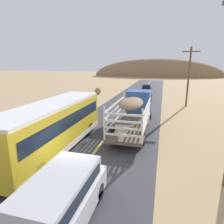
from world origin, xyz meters
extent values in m
plane|color=tan|center=(0.00, 0.00, 0.00)|extent=(240.00, 240.00, 0.00)
cube|color=#38383D|center=(0.00, 0.00, 0.01)|extent=(8.00, 120.00, 0.02)
cube|color=#D8CC4C|center=(0.00, 0.00, 0.02)|extent=(0.16, 117.60, 0.00)
cube|color=silver|center=(0.88, -2.72, 0.70)|extent=(1.90, 4.60, 0.90)
cube|color=silver|center=(0.88, -2.87, 1.55)|extent=(1.75, 3.59, 0.80)
cube|color=#192333|center=(0.88, -2.87, 1.57)|extent=(1.79, 3.22, 0.44)
cylinder|color=black|center=(0.06, -1.29, 0.40)|extent=(0.26, 0.76, 0.76)
cylinder|color=black|center=(1.70, -1.29, 0.40)|extent=(0.26, 0.76, 0.76)
cube|color=#3359A5|center=(1.78, 11.69, 1.82)|extent=(2.50, 2.20, 2.20)
cube|color=#192333|center=(1.78, 11.69, 2.27)|extent=(2.53, 1.54, 0.70)
cube|color=brown|center=(1.78, 6.29, 0.72)|extent=(2.50, 6.40, 0.24)
cylinder|color=silver|center=(0.59, 9.43, 1.94)|extent=(0.12, 0.12, 2.20)
cylinder|color=silver|center=(2.97, 9.43, 1.94)|extent=(0.12, 0.12, 2.20)
cylinder|color=silver|center=(0.59, 3.15, 1.94)|extent=(0.12, 0.12, 2.20)
cylinder|color=silver|center=(2.97, 3.15, 1.94)|extent=(0.12, 0.12, 2.20)
cube|color=silver|center=(0.57, 6.29, 1.28)|extent=(0.08, 6.30, 0.12)
cube|color=silver|center=(2.99, 6.29, 1.28)|extent=(0.08, 6.30, 0.12)
cube|color=silver|center=(1.78, 3.13, 1.28)|extent=(2.40, 0.08, 0.12)
cube|color=silver|center=(0.57, 6.29, 1.72)|extent=(0.08, 6.30, 0.12)
cube|color=silver|center=(2.99, 6.29, 1.72)|extent=(0.08, 6.30, 0.12)
cube|color=silver|center=(1.78, 3.13, 1.72)|extent=(2.40, 0.08, 0.12)
cube|color=silver|center=(0.57, 6.29, 2.16)|extent=(0.08, 6.30, 0.12)
cube|color=silver|center=(2.99, 6.29, 2.16)|extent=(0.08, 6.30, 0.12)
cube|color=silver|center=(1.78, 3.13, 2.16)|extent=(2.40, 0.08, 0.12)
cube|color=silver|center=(0.57, 6.29, 2.60)|extent=(0.08, 6.30, 0.12)
cube|color=silver|center=(2.99, 6.29, 2.60)|extent=(0.08, 6.30, 0.12)
cube|color=silver|center=(1.78, 3.13, 2.60)|extent=(2.40, 0.08, 0.12)
ellipsoid|color=#8C6B4C|center=(1.78, 6.29, 2.69)|extent=(1.75, 3.84, 0.70)
cylinder|color=black|center=(0.69, 11.69, 0.57)|extent=(0.32, 1.10, 1.10)
cylinder|color=black|center=(2.87, 11.69, 0.57)|extent=(0.32, 1.10, 1.10)
cylinder|color=black|center=(0.69, 5.01, 0.57)|extent=(0.32, 1.10, 1.10)
cylinder|color=black|center=(2.87, 5.01, 0.57)|extent=(0.32, 1.10, 1.10)
cube|color=gold|center=(-2.61, 2.47, 1.72)|extent=(2.50, 10.00, 2.70)
cube|color=white|center=(-2.61, 2.47, 3.15)|extent=(2.45, 9.80, 0.16)
cube|color=#192333|center=(-2.61, 2.47, 2.19)|extent=(2.54, 9.20, 0.80)
cube|color=silver|center=(-2.61, 2.47, 0.57)|extent=(2.53, 9.80, 0.36)
cylinder|color=black|center=(-3.71, 5.72, 0.52)|extent=(0.30, 1.00, 1.00)
cylinder|color=black|center=(-1.51, 5.72, 0.52)|extent=(0.30, 1.00, 1.00)
cylinder|color=black|center=(-3.71, -0.78, 0.52)|extent=(0.30, 1.00, 1.00)
cylinder|color=black|center=(-1.51, -0.78, 0.52)|extent=(0.30, 1.00, 1.00)
cube|color=black|center=(0.85, 30.89, 0.53)|extent=(1.80, 4.40, 0.70)
cube|color=#192333|center=(0.85, 30.99, 1.18)|extent=(1.53, 2.20, 0.60)
cylinder|color=black|center=(0.06, 32.21, 0.35)|extent=(0.22, 0.66, 0.66)
cylinder|color=black|center=(1.64, 32.21, 0.35)|extent=(0.22, 0.66, 0.66)
cylinder|color=black|center=(0.06, 29.57, 0.35)|extent=(0.22, 0.66, 0.66)
cylinder|color=black|center=(1.64, 29.57, 0.35)|extent=(0.22, 0.66, 0.66)
cylinder|color=brown|center=(7.17, 19.21, 3.84)|extent=(0.24, 0.24, 7.68)
cube|color=brown|center=(7.17, 19.21, 7.08)|extent=(2.20, 0.14, 0.14)
ellipsoid|color=#84705B|center=(-7.71, 25.90, 0.61)|extent=(1.19, 1.43, 1.21)
ellipsoid|color=olive|center=(0.61, 79.76, 0.00)|extent=(55.68, 16.69, 15.33)
camera|label=1|loc=(4.06, -7.88, 5.63)|focal=30.76mm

